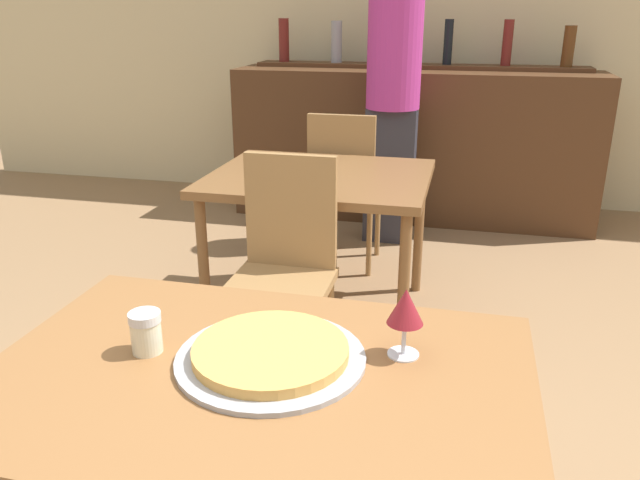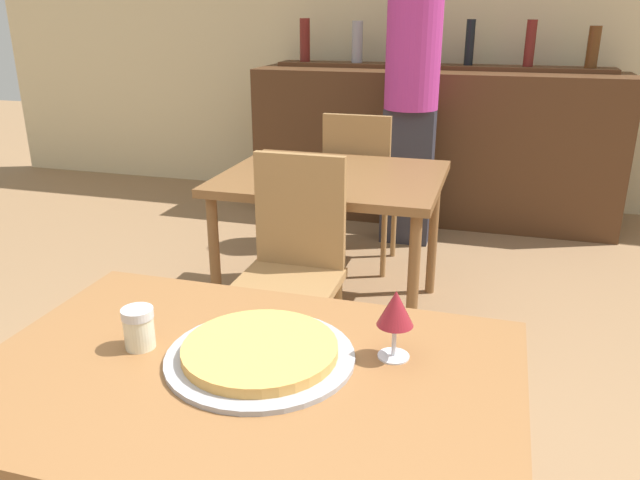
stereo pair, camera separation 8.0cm
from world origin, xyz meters
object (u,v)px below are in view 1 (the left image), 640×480
(chair_far_side_back, at_px, (344,182))
(chair_far_side_front, at_px, (285,258))
(pizza_tray, at_px, (271,354))
(person_standing, at_px, (393,87))
(wine_glass, at_px, (406,308))
(cheese_shaker, at_px, (146,332))

(chair_far_side_back, bearing_deg, chair_far_side_front, 90.00)
(pizza_tray, bearing_deg, person_standing, 92.10)
(person_standing, bearing_deg, wine_glass, -82.23)
(pizza_tray, bearing_deg, chair_far_side_back, 97.40)
(person_standing, bearing_deg, chair_far_side_back, -109.04)
(chair_far_side_front, distance_m, pizza_tray, 1.18)
(wine_glass, bearing_deg, pizza_tray, -161.86)
(chair_far_side_front, distance_m, chair_far_side_back, 1.21)
(cheese_shaker, height_order, person_standing, person_standing)
(chair_far_side_back, bearing_deg, wine_glass, 104.50)
(wine_glass, bearing_deg, person_standing, 97.77)
(chair_far_side_front, xyz_separation_m, cheese_shaker, (0.02, -1.14, 0.27))
(person_standing, bearing_deg, cheese_shaker, -93.37)
(chair_far_side_back, distance_m, cheese_shaker, 2.37)
(wine_glass, bearing_deg, chair_far_side_back, 104.50)
(chair_far_side_front, xyz_separation_m, person_standing, (0.20, 1.78, 0.48))
(chair_far_side_front, bearing_deg, cheese_shaker, -88.79)
(chair_far_side_front, distance_m, wine_glass, 1.22)
(chair_far_side_back, height_order, cheese_shaker, chair_far_side_back)
(chair_far_side_front, bearing_deg, wine_glass, -60.53)
(pizza_tray, distance_m, wine_glass, 0.31)
(wine_glass, bearing_deg, chair_far_side_front, 119.47)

